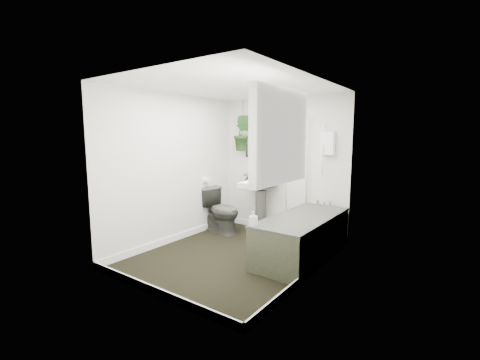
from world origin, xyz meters
The scene contains 22 objects.
floor centered at (0.00, 0.00, -0.01)m, with size 2.30×2.80×0.02m, color black.
ceiling centered at (0.00, 0.00, 2.31)m, with size 2.30×2.80×0.02m, color white.
wall_back centered at (0.00, 1.41, 1.15)m, with size 2.30×0.02×2.30m, color silver.
wall_front centered at (0.00, -1.41, 1.15)m, with size 2.30×0.02×2.30m, color silver.
wall_left centered at (-1.16, 0.00, 1.15)m, with size 0.02×2.80×2.30m, color silver.
wall_right centered at (1.16, 0.00, 1.15)m, with size 0.02×2.80×2.30m, color silver.
skirting centered at (0.00, 0.00, 0.05)m, with size 2.30×2.80×0.10m, color white.
bathtub centered at (0.80, 0.50, 0.29)m, with size 0.72×1.72×0.58m, color #383A33, non-canonical shape.
bath_screen centered at (0.47, 0.99, 1.28)m, with size 0.04×0.72×1.40m, color silver, non-canonical shape.
shower_box centered at (0.80, 1.34, 1.55)m, with size 0.20×0.10×0.35m, color white.
oval_mirror centered at (-0.32, 1.37, 1.50)m, with size 0.46×0.03×0.62m, color beige.
wall_sconce centered at (-0.72, 1.36, 1.40)m, with size 0.04×0.04×0.22m, color black.
toilet_roll_holder centered at (-1.10, 0.70, 0.90)m, with size 0.11×0.11×0.11m, color white.
window_recess centered at (1.09, -0.70, 1.65)m, with size 0.08×1.00×0.90m, color white.
window_sill centered at (1.02, -0.70, 1.23)m, with size 0.18×1.00×0.04m, color white.
window_blinds centered at (1.04, -0.70, 1.65)m, with size 0.01×0.86×0.76m, color white.
toilet centered at (-0.85, 0.77, 0.39)m, with size 0.43×0.76×0.77m, color #383A33.
pedestal_sink centered at (-0.32, 1.21, 0.51)m, with size 0.60×0.51×1.02m, color #383A33, non-canonical shape.
sill_plant centered at (0.97, -0.66, 1.38)m, with size 0.23×0.20×0.25m, color black.
hanging_plant centered at (-0.72, 1.25, 1.70)m, with size 0.34×0.27×0.62m, color black.
soap_bottle centered at (0.51, -0.29, 0.67)m, with size 0.08×0.08×0.18m, color black.
hanging_pot centered at (-0.72, 1.25, 1.95)m, with size 0.16×0.16×0.12m, color #3E3421.
Camera 1 is at (2.57, -3.45, 1.66)m, focal length 24.00 mm.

